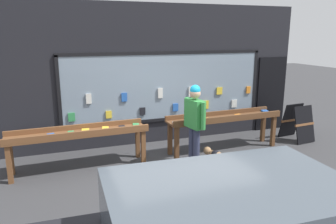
% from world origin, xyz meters
% --- Properties ---
extents(ground_plane, '(40.00, 40.00, 0.00)m').
position_xyz_m(ground_plane, '(0.00, 0.00, 0.00)').
color(ground_plane, '#38383A').
extents(shopfront_facade, '(8.65, 0.29, 3.47)m').
position_xyz_m(shopfront_facade, '(0.08, 2.39, 1.71)').
color(shopfront_facade, black).
rests_on(shopfront_facade, ground_plane).
extents(display_table_left, '(2.82, 0.66, 0.89)m').
position_xyz_m(display_table_left, '(-1.67, 1.14, 0.71)').
color(display_table_left, brown).
rests_on(display_table_left, ground_plane).
extents(display_table_right, '(2.82, 0.63, 0.91)m').
position_xyz_m(display_table_right, '(1.68, 1.14, 0.73)').
color(display_table_right, brown).
rests_on(display_table_right, ground_plane).
extents(person_browsing, '(0.30, 0.67, 1.73)m').
position_xyz_m(person_browsing, '(0.62, 0.53, 1.02)').
color(person_browsing, '#2D334C').
rests_on(person_browsing, ground_plane).
extents(small_dog, '(0.34, 0.53, 0.36)m').
position_xyz_m(small_dog, '(1.03, 0.38, 0.24)').
color(small_dog, '#99724C').
rests_on(small_dog, ground_plane).
extents(sandwich_board_sign, '(0.68, 0.78, 0.93)m').
position_xyz_m(sandwich_board_sign, '(3.88, 1.17, 0.48)').
color(sandwich_board_sign, black).
rests_on(sandwich_board_sign, ground_plane).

